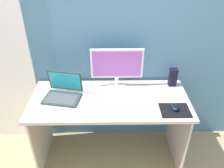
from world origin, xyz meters
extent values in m
plane|color=tan|center=(0.00, 0.00, 0.00)|extent=(8.00, 8.00, 0.00)
cube|color=teal|center=(0.00, 0.37, 1.25)|extent=(6.00, 0.04, 2.50)
cube|color=beige|center=(0.00, 0.00, 0.74)|extent=(1.43, 0.62, 0.03)
cube|color=beige|center=(-0.68, 0.00, 0.36)|extent=(0.02, 0.58, 0.73)
cube|color=beige|center=(0.68, 0.00, 0.36)|extent=(0.02, 0.58, 0.73)
cube|color=white|center=(0.07, 0.21, 0.76)|extent=(0.18, 0.14, 0.01)
cylinder|color=white|center=(0.07, 0.21, 0.81)|extent=(0.04, 0.04, 0.09)
cube|color=white|center=(0.07, 0.21, 1.00)|extent=(0.49, 0.02, 0.29)
cube|color=#A559BF|center=(0.07, 0.20, 1.00)|extent=(0.45, 0.00, 0.26)
cube|color=black|center=(0.61, 0.22, 0.85)|extent=(0.07, 0.06, 0.18)
cylinder|color=black|center=(0.61, 0.19, 0.87)|extent=(0.05, 0.00, 0.05)
cube|color=#283B3B|center=(-0.43, 0.00, 0.76)|extent=(0.35, 0.27, 0.02)
cube|color=#47474C|center=(-0.43, -0.01, 0.77)|extent=(0.30, 0.21, 0.00)
cube|color=#283B3B|center=(-0.40, 0.12, 0.88)|extent=(0.32, 0.10, 0.21)
cube|color=#26A5BF|center=(-0.41, 0.11, 0.88)|extent=(0.29, 0.08, 0.18)
cube|color=white|center=(0.06, -0.18, 0.76)|extent=(0.43, 0.12, 0.01)
cube|color=black|center=(0.55, -0.17, 0.76)|extent=(0.25, 0.20, 0.00)
ellipsoid|color=black|center=(0.55, -0.15, 0.78)|extent=(0.07, 0.10, 0.04)
camera|label=1|loc=(0.00, -1.68, 2.00)|focal=37.00mm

